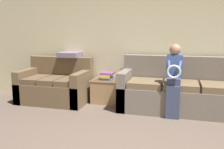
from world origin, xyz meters
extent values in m
cube|color=beige|center=(0.00, 3.01, 1.27)|extent=(7.95, 0.06, 2.55)
cube|color=#70665B|center=(0.55, 2.48, 0.22)|extent=(2.17, 0.85, 0.44)
cube|color=#70665B|center=(0.55, 2.81, 0.70)|extent=(2.17, 0.20, 0.53)
cube|color=#70665B|center=(-0.46, 2.48, 0.35)|extent=(0.16, 0.85, 0.70)
cube|color=brown|center=(-0.07, 2.38, 0.50)|extent=(0.58, 0.61, 0.11)
cube|color=brown|center=(0.55, 2.38, 0.50)|extent=(0.58, 0.61, 0.11)
cube|color=brown|center=(1.17, 2.38, 0.50)|extent=(0.58, 0.61, 0.11)
cube|color=brown|center=(-1.92, 2.44, 0.20)|extent=(1.36, 0.87, 0.41)
cube|color=brown|center=(-1.92, 2.78, 0.65)|extent=(1.36, 0.20, 0.49)
cube|color=brown|center=(-2.52, 2.44, 0.32)|extent=(0.16, 0.87, 0.65)
cube|color=brown|center=(-1.32, 2.44, 0.32)|extent=(0.16, 0.87, 0.65)
cube|color=brown|center=(-2.26, 2.34, 0.46)|extent=(0.33, 0.63, 0.11)
cube|color=brown|center=(-1.92, 2.34, 0.46)|extent=(0.33, 0.63, 0.11)
cube|color=brown|center=(-1.57, 2.34, 0.46)|extent=(0.33, 0.63, 0.11)
cube|color=#384260|center=(0.43, 2.05, 0.28)|extent=(0.22, 0.10, 0.55)
cube|color=#384260|center=(0.43, 2.19, 0.61)|extent=(0.22, 0.28, 0.11)
cube|color=#3D5693|center=(0.43, 2.26, 0.85)|extent=(0.26, 0.14, 0.38)
sphere|color=#A37A5B|center=(0.43, 2.26, 1.13)|extent=(0.19, 0.19, 0.19)
torus|color=silver|center=(0.43, 1.99, 0.80)|extent=(0.23, 0.04, 0.23)
cylinder|color=#3D5693|center=(0.34, 2.13, 0.88)|extent=(0.09, 0.30, 0.22)
cylinder|color=#3D5693|center=(0.51, 2.13, 0.88)|extent=(0.09, 0.30, 0.22)
cube|color=#9E7A51|center=(-0.89, 2.70, 0.23)|extent=(0.55, 0.49, 0.47)
cube|color=tan|center=(-0.89, 2.70, 0.46)|extent=(0.57, 0.51, 0.02)
cube|color=#33569E|center=(-0.88, 2.70, 0.49)|extent=(0.21, 0.24, 0.04)
cube|color=gold|center=(-0.88, 2.69, 0.54)|extent=(0.18, 0.25, 0.06)
cube|color=#7A4284|center=(-0.88, 2.71, 0.59)|extent=(0.25, 0.25, 0.04)
cube|color=slate|center=(-1.71, 2.78, 0.94)|extent=(0.42, 0.42, 0.10)
camera|label=1|loc=(0.49, -2.02, 1.45)|focal=40.00mm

